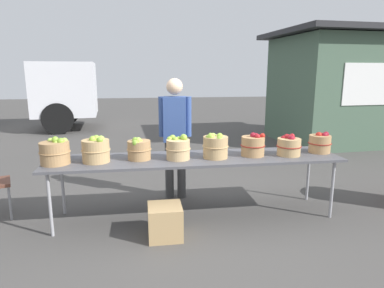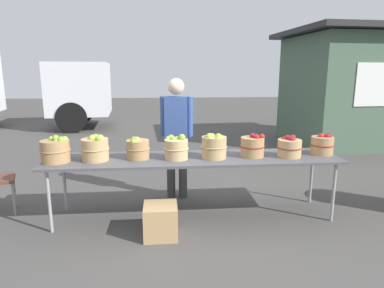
{
  "view_description": "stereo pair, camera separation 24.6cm",
  "coord_description": "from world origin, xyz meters",
  "views": [
    {
      "loc": [
        -0.62,
        -3.84,
        1.75
      ],
      "look_at": [
        0.0,
        0.3,
        0.85
      ],
      "focal_mm": 31.2,
      "sensor_mm": 36.0,
      "label": 1
    },
    {
      "loc": [
        -0.37,
        -3.87,
        1.75
      ],
      "look_at": [
        0.0,
        0.3,
        0.85
      ],
      "focal_mm": 31.2,
      "sensor_mm": 36.0,
      "label": 2
    }
  ],
  "objects": [
    {
      "name": "apple_basket_red_0",
      "position": [
        0.71,
        -0.02,
        0.88
      ],
      "size": [
        0.3,
        0.3,
        0.29
      ],
      "color": "#A87F51",
      "rests_on": "market_table"
    },
    {
      "name": "apple_basket_green_1",
      "position": [
        -1.15,
        -0.04,
        0.89
      ],
      "size": [
        0.33,
        0.33,
        0.31
      ],
      "color": "tan",
      "rests_on": "market_table"
    },
    {
      "name": "ground_plane",
      "position": [
        0.0,
        0.0,
        0.0
      ],
      "size": [
        40.0,
        40.0,
        0.0
      ],
      "primitive_type": "plane",
      "color": "#474442"
    },
    {
      "name": "apple_basket_red_2",
      "position": [
        1.6,
        0.02,
        0.87
      ],
      "size": [
        0.29,
        0.29,
        0.27
      ],
      "color": "#A87F51",
      "rests_on": "market_table"
    },
    {
      "name": "apple_basket_green_3",
      "position": [
        -0.22,
        -0.05,
        0.88
      ],
      "size": [
        0.29,
        0.29,
        0.29
      ],
      "color": "tan",
      "rests_on": "market_table"
    },
    {
      "name": "apple_basket_green_2",
      "position": [
        -0.67,
        0.0,
        0.87
      ],
      "size": [
        0.29,
        0.29,
        0.26
      ],
      "color": "#A87F51",
      "rests_on": "market_table"
    },
    {
      "name": "apple_basket_red_1",
      "position": [
        1.15,
        -0.07,
        0.87
      ],
      "size": [
        0.3,
        0.3,
        0.26
      ],
      "color": "tan",
      "rests_on": "market_table"
    },
    {
      "name": "apple_basket_green_0",
      "position": [
        -1.59,
        -0.06,
        0.88
      ],
      "size": [
        0.34,
        0.34,
        0.31
      ],
      "color": "#A87F51",
      "rests_on": "market_table"
    },
    {
      "name": "food_kiosk",
      "position": [
        4.4,
        4.05,
        1.38
      ],
      "size": [
        3.68,
        3.12,
        2.74
      ],
      "rotation": [
        0.0,
        0.0,
        0.06
      ],
      "color": "#47604C",
      "rests_on": "ground"
    },
    {
      "name": "vendor_adult",
      "position": [
        -0.18,
        0.67,
        0.99
      ],
      "size": [
        0.44,
        0.26,
        1.68
      ],
      "rotation": [
        0.0,
        0.0,
        3.0
      ],
      "color": "#3F3F3F",
      "rests_on": "ground"
    },
    {
      "name": "produce_crate",
      "position": [
        -0.41,
        -0.51,
        0.18
      ],
      "size": [
        0.36,
        0.36,
        0.36
      ],
      "primitive_type": "cube",
      "color": "tan",
      "rests_on": "ground"
    },
    {
      "name": "market_table",
      "position": [
        0.0,
        0.0,
        0.72
      ],
      "size": [
        3.5,
        0.76,
        0.75
      ],
      "color": "#4C4C51",
      "rests_on": "ground"
    },
    {
      "name": "apple_basket_green_4",
      "position": [
        0.23,
        -0.05,
        0.89
      ],
      "size": [
        0.31,
        0.31,
        0.3
      ],
      "color": "tan",
      "rests_on": "market_table"
    }
  ]
}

